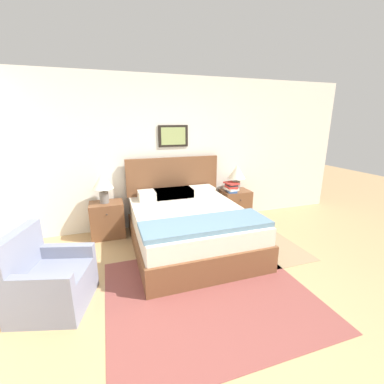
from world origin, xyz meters
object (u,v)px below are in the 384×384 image
Objects in this scene: nightstand_by_door at (235,205)px; table_lamp_near_window at (103,183)px; armchair at (49,281)px; nightstand_near_window at (108,220)px; table_lamp_by_door at (237,174)px; bed at (189,226)px.

table_lamp_near_window is at bearing 179.93° from nightstand_by_door.
armchair is at bearing -110.38° from table_lamp_near_window.
nightstand_by_door is at bearing 133.53° from armchair.
armchair reaches higher than nightstand_near_window.
table_lamp_near_window is 2.37m from table_lamp_by_door.
armchair reaches higher than nightstand_by_door.
nightstand_near_window is 0.62m from table_lamp_near_window.
nightstand_by_door is at bearing 33.19° from bed.
bed is at bearing 129.74° from armchair.
armchair is 3.33m from nightstand_by_door.
nightstand_near_window is (0.60, 1.56, 0.01)m from armchair.
nightstand_by_door is at bearing -159.57° from table_lamp_by_door.
nightstand_near_window is at bearing 146.75° from bed.
table_lamp_near_window reaches higher than nightstand_near_window.
armchair is at bearing -155.86° from bed.
bed is 1.53m from table_lamp_near_window.
nightstand_near_window is 2.43m from table_lamp_by_door.
bed is 3.43× the size of nightstand_near_window.
armchair is 1.77× the size of table_lamp_by_door.
table_lamp_by_door is at bearing 0.07° from nightstand_near_window.
nightstand_near_window is 1.21× the size of table_lamp_by_door.
armchair is at bearing -111.01° from nightstand_near_window.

